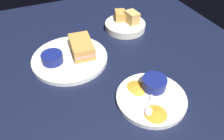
# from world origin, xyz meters

# --- Properties ---
(ground_plane) EXTENTS (1.10, 1.10, 0.03)m
(ground_plane) POSITION_xyz_m (0.00, 0.00, -0.01)
(ground_plane) COLOR black
(plate_sandwich_main) EXTENTS (0.28, 0.28, 0.02)m
(plate_sandwich_main) POSITION_xyz_m (-0.02, -0.14, 0.01)
(plate_sandwich_main) COLOR white
(plate_sandwich_main) RESTS_ON ground_plane
(sandwich_half_near) EXTENTS (0.14, 0.09, 0.05)m
(sandwich_half_near) POSITION_xyz_m (-0.03, -0.09, 0.04)
(sandwich_half_near) COLOR #C68C42
(sandwich_half_near) RESTS_ON plate_sandwich_main
(ramekin_dark_sauce) EXTENTS (0.08, 0.08, 0.03)m
(ramekin_dark_sauce) POSITION_xyz_m (-0.02, -0.20, 0.03)
(ramekin_dark_sauce) COLOR navy
(ramekin_dark_sauce) RESTS_ON plate_sandwich_main
(spoon_by_dark_ramekin) EXTENTS (0.05, 0.10, 0.01)m
(spoon_by_dark_ramekin) POSITION_xyz_m (-0.04, -0.15, 0.02)
(spoon_by_dark_ramekin) COLOR silver
(spoon_by_dark_ramekin) RESTS_ON plate_sandwich_main
(plate_chips_companion) EXTENTS (0.21, 0.21, 0.02)m
(plate_chips_companion) POSITION_xyz_m (0.27, 0.04, 0.01)
(plate_chips_companion) COLOR white
(plate_chips_companion) RESTS_ON ground_plane
(ramekin_light_gravy) EXTENTS (0.08, 0.08, 0.04)m
(ramekin_light_gravy) POSITION_xyz_m (0.23, 0.06, 0.03)
(ramekin_light_gravy) COLOR navy
(ramekin_light_gravy) RESTS_ON plate_chips_companion
(spoon_by_gravy_ramekin) EXTENTS (0.09, 0.07, 0.01)m
(spoon_by_gravy_ramekin) POSITION_xyz_m (0.30, 0.01, 0.02)
(spoon_by_gravy_ramekin) COLOR silver
(spoon_by_gravy_ramekin) RESTS_ON plate_chips_companion
(plantain_chip_scatter) EXTENTS (0.19, 0.12, 0.01)m
(plantain_chip_scatter) POSITION_xyz_m (0.26, 0.02, 0.02)
(plantain_chip_scatter) COLOR gold
(plantain_chip_scatter) RESTS_ON plate_chips_companion
(bread_basket_rear) EXTENTS (0.18, 0.18, 0.08)m
(bread_basket_rear) POSITION_xyz_m (-0.14, 0.15, 0.02)
(bread_basket_rear) COLOR silver
(bread_basket_rear) RESTS_ON ground_plane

